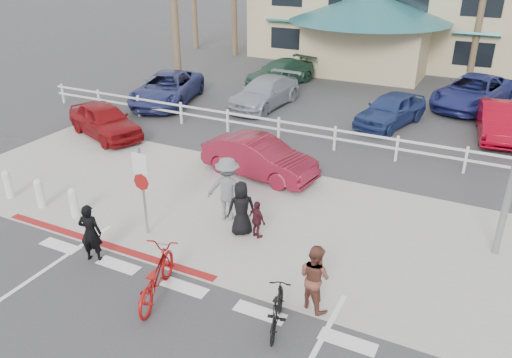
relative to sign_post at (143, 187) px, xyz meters
The scene contains 25 objects.
ground 3.50m from the sign_post, 43.73° to the right, with size 140.00×140.00×0.00m, color #333335.
sidewalk_plaza 3.56m from the sign_post, 45.00° to the left, with size 22.00×7.00×0.01m, color gray.
cross_street 6.86m from the sign_post, 69.94° to the left, with size 40.00×5.00×0.01m, color #333335.
parking_lot 16.03m from the sign_post, 81.72° to the left, with size 50.00×16.00×0.01m, color #333335.
curb_red 1.89m from the sign_post, 124.99° to the right, with size 7.00×0.25×0.02m, color maroon.
rail_fence 8.81m from the sign_post, 71.36° to the left, with size 29.40×0.16×1.00m, color silver, non-canonical shape.
sign_post is the anchor object (origin of this frame).
bollard_0 2.69m from the sign_post, behind, with size 0.26×0.26×0.95m, color silver, non-canonical shape.
bollard_1 4.03m from the sign_post, behind, with size 0.26×0.26×0.95m, color silver, non-canonical shape.
bollard_2 5.39m from the sign_post, behind, with size 0.26×0.26×0.95m, color silver, non-canonical shape.
bike_red 3.01m from the sign_post, 47.84° to the right, with size 0.76×2.18×1.14m, color #9A0E0E.
rider_red 1.82m from the sign_post, 105.02° to the right, with size 0.58×0.38×1.58m, color black.
bike_black 5.25m from the sign_post, 20.88° to the right, with size 0.45×1.60×0.96m, color black.
rider_black 5.38m from the sign_post, ahead, with size 0.78×0.61×1.60m, color brown.
pedestrian_a 2.43m from the sign_post, 47.50° to the left, with size 1.25×0.72×1.94m, color slate.
pedestrian_child 3.21m from the sign_post, 22.58° to the left, with size 0.65×0.27×1.11m, color #42151D.
pedestrian_b 2.73m from the sign_post, 26.59° to the left, with size 0.77×0.50×1.58m, color black.
car_white_sedan 5.07m from the sign_post, 77.50° to the left, with size 1.44×4.14×1.36m, color maroon.
car_red_compact 8.53m from the sign_post, 139.29° to the left, with size 1.67×4.15×1.41m, color maroon.
lot_car_0 12.78m from the sign_post, 123.08° to the left, with size 2.51×5.45×1.51m, color navy.
lot_car_1 12.64m from the sign_post, 100.57° to the left, with size 1.96×4.83×1.40m, color #8B929F.
lot_car_2 12.97m from the sign_post, 72.30° to the left, with size 1.70×4.23×1.44m, color navy.
lot_car_3 15.26m from the sign_post, 56.85° to the left, with size 1.52×4.36×1.44m, color maroon.
lot_car_4 16.99m from the sign_post, 101.40° to the left, with size 1.93×4.75×1.38m, color #204432.
lot_car_5 18.21m from the sign_post, 67.60° to the left, with size 2.57×5.57×1.55m, color navy.
Camera 1 is at (5.80, -7.21, 7.38)m, focal length 35.00 mm.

